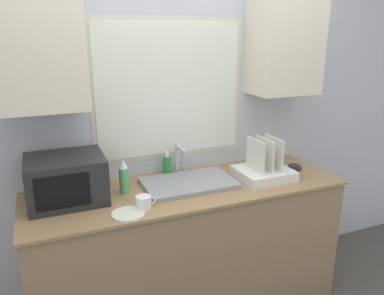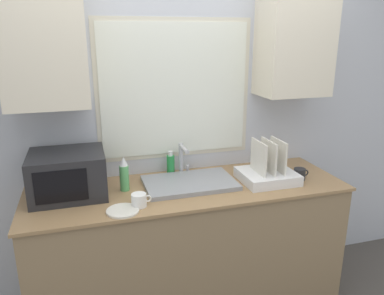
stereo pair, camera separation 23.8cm
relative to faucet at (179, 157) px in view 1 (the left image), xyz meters
The scene contains 11 objects.
countertop 0.64m from the faucet, 94.79° to the right, with size 2.10×0.69×0.93m.
wall_back 0.36m from the faucet, 100.27° to the left, with size 6.00×0.38×2.60m.
sink_basin 0.23m from the faucet, 91.27° to the right, with size 0.60×0.39×0.03m.
faucet is the anchor object (origin of this frame).
microwave 0.79m from the faucet, behind, with size 0.45×0.39×0.28m.
dish_rack 0.60m from the faucet, 27.96° to the right, with size 0.37×0.33×0.29m.
spray_bottle 0.46m from the faucet, 159.87° to the right, with size 0.06×0.06×0.23m.
soap_bottle 0.11m from the faucet, 160.24° to the left, with size 0.06×0.06×0.18m.
mug_near_sink 0.58m from the faucet, 131.76° to the right, with size 0.12×0.09×0.08m.
mug_by_rack 0.83m from the faucet, 22.88° to the right, with size 0.11×0.08×0.08m.
small_plate 0.68m from the faucet, 135.88° to the right, with size 0.19×0.19×0.01m.
Camera 1 is at (-0.86, -1.81, 1.90)m, focal length 35.00 mm.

